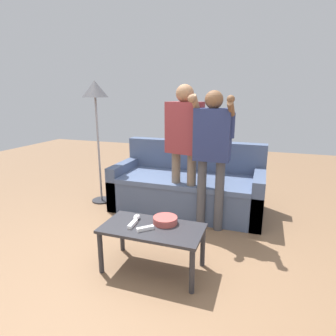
# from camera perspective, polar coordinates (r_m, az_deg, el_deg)

# --- Properties ---
(ground_plane) EXTENTS (12.00, 12.00, 0.00)m
(ground_plane) POSITION_cam_1_polar(r_m,az_deg,el_deg) (2.73, -3.55, -19.22)
(ground_plane) COLOR brown
(couch) EXTENTS (1.97, 0.91, 0.89)m
(couch) POSITION_cam_1_polar(r_m,az_deg,el_deg) (3.85, 4.12, -3.85)
(couch) COLOR #475675
(couch) RESTS_ON ground
(coffee_table) EXTENTS (0.88, 0.46, 0.41)m
(coffee_table) POSITION_cam_1_polar(r_m,az_deg,el_deg) (2.52, -3.18, -13.07)
(coffee_table) COLOR #2D2D33
(coffee_table) RESTS_ON ground
(snack_bowl) EXTENTS (0.22, 0.22, 0.06)m
(snack_bowl) POSITION_cam_1_polar(r_m,az_deg,el_deg) (2.54, -0.56, -10.53)
(snack_bowl) COLOR #B24C47
(snack_bowl) RESTS_ON coffee_table
(game_remote_nunchuk) EXTENTS (0.06, 0.09, 0.05)m
(game_remote_nunchuk) POSITION_cam_1_polar(r_m,az_deg,el_deg) (2.63, -6.37, -9.85)
(game_remote_nunchuk) COLOR white
(game_remote_nunchuk) RESTS_ON coffee_table
(floor_lamp) EXTENTS (0.35, 0.35, 1.71)m
(floor_lamp) POSITION_cam_1_polar(r_m,az_deg,el_deg) (4.02, -14.52, 13.64)
(floor_lamp) COLOR #2D2D33
(floor_lamp) RESTS_ON ground
(player_right) EXTENTS (0.46, 0.32, 1.57)m
(player_right) POSITION_cam_1_polar(r_m,az_deg,el_deg) (3.11, 8.96, 4.57)
(player_right) COLOR #47474C
(player_right) RESTS_ON ground
(player_center) EXTENTS (0.47, 0.46, 1.64)m
(player_center) POSITION_cam_1_polar(r_m,az_deg,el_deg) (3.29, 3.29, 6.04)
(player_center) COLOR #756656
(player_center) RESTS_ON ground
(game_remote_wand_near) EXTENTS (0.04, 0.16, 0.03)m
(game_remote_wand_near) POSITION_cam_1_polar(r_m,az_deg,el_deg) (2.52, -7.19, -11.19)
(game_remote_wand_near) COLOR white
(game_remote_wand_near) RESTS_ON coffee_table
(game_remote_wand_far) EXTENTS (0.13, 0.13, 0.03)m
(game_remote_wand_far) POSITION_cam_1_polar(r_m,az_deg,el_deg) (2.44, -4.71, -12.11)
(game_remote_wand_far) COLOR white
(game_remote_wand_far) RESTS_ON coffee_table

